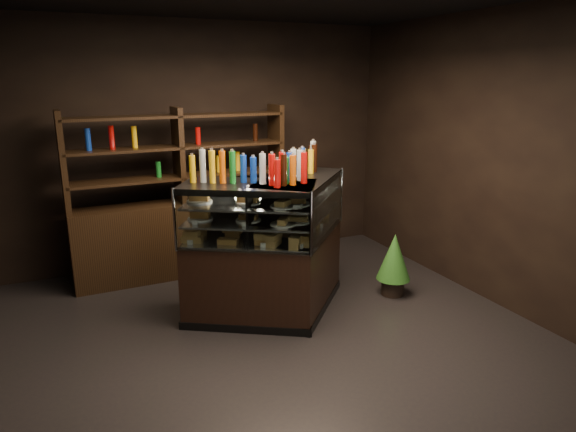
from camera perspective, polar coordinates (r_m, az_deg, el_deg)
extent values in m
plane|color=black|center=(4.78, -1.71, -13.99)|extent=(5.00, 5.00, 0.00)
cube|color=black|center=(6.61, -10.11, 7.78)|extent=(5.00, 0.02, 3.00)
cube|color=black|center=(2.24, 23.16, -8.06)|extent=(5.00, 0.02, 3.00)
cube|color=black|center=(5.67, 22.37, 5.64)|extent=(0.02, 5.00, 3.00)
cube|color=black|center=(5.34, 1.07, -5.97)|extent=(1.28, 1.33, 0.81)
cube|color=black|center=(5.48, 1.05, -9.51)|extent=(1.32, 1.37, 0.08)
cube|color=black|center=(5.07, 1.12, 3.99)|extent=(1.28, 1.33, 0.06)
cube|color=silver|center=(5.20, 1.09, -1.73)|extent=(1.21, 1.26, 0.02)
cube|color=silver|center=(5.15, 1.10, 0.28)|extent=(1.21, 1.26, 0.02)
cube|color=silver|center=(5.11, 1.11, 2.13)|extent=(1.21, 1.26, 0.02)
cube|color=white|center=(5.05, 4.56, 0.92)|extent=(0.83, 0.92, 0.57)
cylinder|color=silver|center=(5.63, 5.93, 2.41)|extent=(0.03, 0.03, 0.59)
cylinder|color=silver|center=(4.47, 2.59, -0.93)|extent=(0.03, 0.03, 0.59)
cube|color=black|center=(5.07, -4.27, -7.21)|extent=(1.37, 1.16, 0.81)
cube|color=black|center=(5.22, -4.19, -10.89)|extent=(1.42, 1.19, 0.08)
cube|color=black|center=(4.79, -4.49, 3.26)|extent=(1.37, 1.16, 0.06)
cube|color=silver|center=(4.93, -4.36, -2.76)|extent=(1.31, 1.09, 0.02)
cube|color=silver|center=(4.87, -4.41, -0.64)|extent=(1.31, 1.09, 0.02)
cube|color=silver|center=(4.83, -4.45, 1.30)|extent=(1.31, 1.09, 0.02)
cube|color=white|center=(4.55, -5.19, -0.71)|extent=(1.07, 0.63, 0.57)
cylinder|color=silver|center=(4.47, 2.59, -0.93)|extent=(0.03, 0.03, 0.59)
cylinder|color=silver|center=(4.72, -12.51, -0.43)|extent=(0.03, 0.03, 0.59)
cube|color=#C38B46|center=(4.71, -0.38, -3.08)|extent=(0.19, 0.19, 0.06)
cube|color=#C38B46|center=(5.02, 0.86, -1.90)|extent=(0.19, 0.19, 0.06)
cube|color=#C38B46|center=(5.34, 1.95, -0.86)|extent=(0.19, 0.19, 0.06)
cube|color=#C38B46|center=(5.66, 2.91, 0.07)|extent=(0.19, 0.19, 0.06)
cylinder|color=white|center=(4.72, -0.55, -0.91)|extent=(0.24, 0.24, 0.02)
cube|color=#C38B46|center=(4.71, -0.55, -0.51)|extent=(0.18, 0.18, 0.05)
cylinder|color=white|center=(5.14, 1.10, 0.47)|extent=(0.24, 0.24, 0.02)
cube|color=#C38B46|center=(5.14, 1.10, 0.85)|extent=(0.18, 0.18, 0.05)
cylinder|color=white|center=(5.58, 2.50, 1.65)|extent=(0.24, 0.24, 0.02)
cube|color=#C38B46|center=(5.57, 2.50, 1.99)|extent=(0.18, 0.18, 0.05)
cylinder|color=white|center=(4.67, -0.56, 1.10)|extent=(0.24, 0.24, 0.02)
cube|color=#C38B46|center=(4.66, -0.56, 1.51)|extent=(0.18, 0.18, 0.05)
cylinder|color=white|center=(5.10, 1.11, 2.32)|extent=(0.24, 0.24, 0.02)
cube|color=#C38B46|center=(5.10, 1.11, 2.70)|extent=(0.18, 0.18, 0.05)
cylinder|color=white|center=(5.54, 2.52, 3.36)|extent=(0.24, 0.24, 0.02)
cube|color=#C38B46|center=(5.54, 2.52, 3.71)|extent=(0.18, 0.18, 0.05)
cube|color=#C38B46|center=(5.01, -10.27, -2.21)|extent=(0.20, 0.17, 0.06)
cube|color=#C38B46|center=(4.92, -6.42, -2.37)|extent=(0.20, 0.17, 0.06)
cube|color=#C38B46|center=(4.86, -2.44, -2.53)|extent=(0.20, 0.17, 0.06)
cube|color=#C38B46|center=(4.82, 1.62, -2.68)|extent=(0.20, 0.17, 0.06)
cylinder|color=white|center=(4.97, -9.72, -0.27)|extent=(0.24, 0.24, 0.02)
cube|color=#C38B46|center=(4.97, -9.73, 0.11)|extent=(0.19, 0.16, 0.05)
cylinder|color=white|center=(4.87, -4.41, -0.45)|extent=(0.24, 0.24, 0.02)
cube|color=#C38B46|center=(4.86, -4.42, -0.05)|extent=(0.19, 0.16, 0.05)
cylinder|color=white|center=(4.80, 1.08, -0.62)|extent=(0.24, 0.24, 0.02)
cube|color=#C38B46|center=(4.79, 1.09, -0.23)|extent=(0.19, 0.16, 0.05)
cylinder|color=white|center=(4.93, -9.80, 1.64)|extent=(0.24, 0.24, 0.02)
cube|color=#C38B46|center=(4.92, -9.82, 2.03)|extent=(0.19, 0.16, 0.05)
cylinder|color=white|center=(4.82, -4.45, 1.51)|extent=(0.24, 0.24, 0.02)
cube|color=#C38B46|center=(4.81, -4.46, 1.90)|extent=(0.19, 0.16, 0.05)
cylinder|color=white|center=(4.76, 1.09, 1.35)|extent=(0.24, 0.24, 0.02)
cube|color=#C38B46|center=(4.75, 1.10, 1.76)|extent=(0.19, 0.16, 0.05)
cylinder|color=yellow|center=(4.56, -0.76, 4.87)|extent=(0.06, 0.06, 0.28)
cylinder|color=silver|center=(4.53, -0.77, 6.73)|extent=(0.03, 0.03, 0.02)
cylinder|color=#B20C0A|center=(4.64, -0.39, 5.07)|extent=(0.06, 0.06, 0.28)
cylinder|color=silver|center=(4.62, -0.39, 6.90)|extent=(0.03, 0.03, 0.02)
cylinder|color=#147223|center=(4.73, -0.03, 5.26)|extent=(0.06, 0.06, 0.28)
cylinder|color=silver|center=(4.71, -0.03, 7.06)|extent=(0.03, 0.03, 0.02)
cylinder|color=black|center=(4.82, 0.32, 5.45)|extent=(0.06, 0.06, 0.28)
cylinder|color=silver|center=(4.80, 0.32, 7.21)|extent=(0.03, 0.03, 0.02)
cylinder|color=#D8590A|center=(4.91, 0.65, 5.63)|extent=(0.06, 0.06, 0.28)
cylinder|color=silver|center=(4.89, 0.66, 7.36)|extent=(0.03, 0.03, 0.02)
cylinder|color=silver|center=(5.00, 0.97, 5.80)|extent=(0.06, 0.06, 0.28)
cylinder|color=silver|center=(4.97, 0.98, 7.50)|extent=(0.03, 0.03, 0.02)
cylinder|color=#0F38B2|center=(5.09, 1.29, 5.96)|extent=(0.06, 0.06, 0.28)
cylinder|color=silver|center=(5.06, 1.30, 7.64)|extent=(0.03, 0.03, 0.02)
cylinder|color=yellow|center=(5.17, 1.59, 6.13)|extent=(0.06, 0.06, 0.28)
cylinder|color=silver|center=(5.15, 1.60, 7.77)|extent=(0.03, 0.03, 0.02)
cylinder|color=#B20C0A|center=(5.26, 1.88, 6.28)|extent=(0.06, 0.06, 0.28)
cylinder|color=silver|center=(5.24, 1.89, 7.90)|extent=(0.03, 0.03, 0.02)
cylinder|color=#147223|center=(5.35, 2.16, 6.43)|extent=(0.06, 0.06, 0.28)
cylinder|color=silver|center=(5.33, 2.18, 8.02)|extent=(0.03, 0.03, 0.02)
cylinder|color=black|center=(5.44, 2.43, 6.57)|extent=(0.06, 0.06, 0.28)
cylinder|color=silver|center=(5.42, 2.45, 8.14)|extent=(0.03, 0.03, 0.02)
cylinder|color=#D8590A|center=(5.53, 2.70, 6.71)|extent=(0.06, 0.06, 0.28)
cylinder|color=silver|center=(5.51, 2.72, 8.26)|extent=(0.03, 0.03, 0.02)
cylinder|color=yellow|center=(4.88, -10.53, 5.31)|extent=(0.06, 0.06, 0.28)
cylinder|color=silver|center=(4.86, -10.62, 7.06)|extent=(0.03, 0.03, 0.02)
cylinder|color=#B20C0A|center=(4.85, -9.47, 5.31)|extent=(0.06, 0.06, 0.28)
cylinder|color=silver|center=(4.83, -9.54, 7.06)|extent=(0.03, 0.03, 0.02)
cylinder|color=#147223|center=(4.83, -8.39, 5.30)|extent=(0.06, 0.06, 0.28)
cylinder|color=silver|center=(4.81, -8.46, 7.06)|extent=(0.03, 0.03, 0.02)
cylinder|color=black|center=(4.81, -7.30, 5.29)|extent=(0.06, 0.06, 0.28)
cylinder|color=silver|center=(4.78, -7.36, 7.06)|extent=(0.03, 0.03, 0.02)
cylinder|color=#D8590A|center=(4.78, -6.20, 5.28)|extent=(0.06, 0.06, 0.28)
cylinder|color=silver|center=(4.76, -6.25, 7.06)|extent=(0.03, 0.03, 0.02)
cylinder|color=silver|center=(4.76, -5.09, 5.27)|extent=(0.06, 0.06, 0.28)
cylinder|color=silver|center=(4.74, -5.13, 7.06)|extent=(0.03, 0.03, 0.02)
cylinder|color=#0F38B2|center=(4.75, -3.97, 5.26)|extent=(0.06, 0.06, 0.28)
cylinder|color=silver|center=(4.72, -4.01, 7.05)|extent=(0.03, 0.03, 0.02)
cylinder|color=yellow|center=(4.73, -2.85, 5.24)|extent=(0.06, 0.06, 0.28)
cylinder|color=silver|center=(4.71, -2.87, 7.04)|extent=(0.03, 0.03, 0.02)
cylinder|color=#B20C0A|center=(4.72, -1.72, 5.22)|extent=(0.06, 0.06, 0.28)
cylinder|color=silver|center=(4.69, -1.73, 7.02)|extent=(0.03, 0.03, 0.02)
cylinder|color=#147223|center=(4.70, -0.58, 5.20)|extent=(0.06, 0.06, 0.28)
cylinder|color=silver|center=(4.68, -0.58, 7.01)|extent=(0.03, 0.03, 0.02)
cylinder|color=black|center=(4.69, 0.57, 5.18)|extent=(0.06, 0.06, 0.28)
cylinder|color=silver|center=(4.67, 0.57, 6.99)|extent=(0.03, 0.03, 0.02)
cylinder|color=#D8590A|center=(4.68, 1.72, 5.15)|extent=(0.06, 0.06, 0.28)
cylinder|color=silver|center=(4.66, 1.73, 6.97)|extent=(0.03, 0.03, 0.02)
cylinder|color=black|center=(5.83, 11.53, -7.68)|extent=(0.25, 0.25, 0.18)
cone|color=#185016|center=(5.71, 11.72, -4.45)|extent=(0.37, 0.37, 0.51)
cone|color=#185016|center=(5.66, 11.81, -2.83)|extent=(0.29, 0.29, 0.36)
cube|color=black|center=(6.34, -11.56, -2.37)|extent=(2.55, 0.52, 0.90)
cube|color=black|center=(5.94, -23.75, 5.40)|extent=(0.07, 0.38, 1.10)
cube|color=black|center=(6.11, -12.06, 6.60)|extent=(0.07, 0.38, 1.10)
cube|color=black|center=(6.52, -1.37, 7.46)|extent=(0.07, 0.38, 1.10)
cube|color=black|center=(6.15, -11.93, 4.30)|extent=(2.50, 0.47, 0.03)
cube|color=black|center=(6.10, -12.11, 7.53)|extent=(2.50, 0.47, 0.03)
cube|color=black|center=(6.06, -12.30, 10.81)|extent=(2.50, 0.47, 0.03)
cylinder|color=yellow|center=(5.98, -21.00, 4.51)|extent=(0.06, 0.06, 0.22)
cylinder|color=#B20C0A|center=(6.00, -18.71, 4.76)|extent=(0.06, 0.06, 0.22)
cylinder|color=#147223|center=(6.03, -16.44, 5.00)|extent=(0.06, 0.06, 0.22)
cylinder|color=black|center=(6.08, -14.20, 5.23)|extent=(0.06, 0.06, 0.22)
cylinder|color=#D8590A|center=(6.13, -11.99, 5.45)|extent=(0.06, 0.06, 0.22)
cylinder|color=silver|center=(6.19, -9.82, 5.66)|extent=(0.06, 0.06, 0.22)
cylinder|color=#0F38B2|center=(6.26, -7.70, 5.85)|extent=(0.06, 0.06, 0.22)
cylinder|color=yellow|center=(6.34, -5.62, 6.03)|extent=(0.06, 0.06, 0.22)
cylinder|color=#B20C0A|center=(6.43, -3.60, 6.20)|extent=(0.06, 0.06, 0.22)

